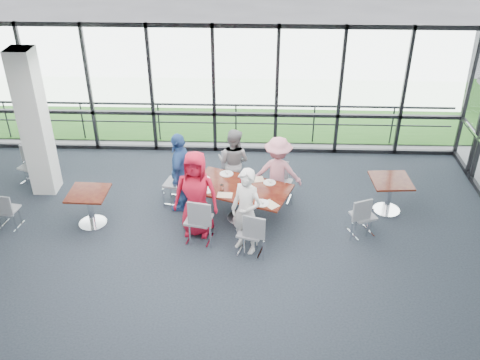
{
  "coord_description": "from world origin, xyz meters",
  "views": [
    {
      "loc": [
        1.05,
        -7.01,
        6.3
      ],
      "look_at": [
        0.74,
        1.7,
        1.1
      ],
      "focal_mm": 40.0,
      "sensor_mm": 36.0,
      "label": 1
    }
  ],
  "objects_px": {
    "diner_far_left": "(234,162)",
    "diner_end": "(180,172)",
    "structural_column": "(34,124)",
    "chair_spare_lb": "(30,167)",
    "side_table_right": "(390,185)",
    "chair_spare_r": "(363,216)",
    "main_table": "(241,193)",
    "chair_spare_la": "(7,210)",
    "chair_main_fr": "(282,183)",
    "side_table_left": "(89,198)",
    "chair_main_fl": "(233,175)",
    "diner_near_left": "(196,194)",
    "chair_main_nr": "(251,232)",
    "chair_main_nl": "(199,220)",
    "diner_near_right": "(246,211)",
    "diner_far_right": "(278,172)",
    "chair_main_end": "(176,183)"
  },
  "relations": [
    {
      "from": "diner_far_left",
      "to": "diner_end",
      "type": "height_order",
      "value": "diner_end"
    },
    {
      "from": "diner_far_left",
      "to": "diner_end",
      "type": "bearing_deg",
      "value": 51.9
    },
    {
      "from": "structural_column",
      "to": "chair_spare_lb",
      "type": "relative_size",
      "value": 3.95
    },
    {
      "from": "side_table_right",
      "to": "chair_spare_r",
      "type": "xyz_separation_m",
      "value": [
        -0.66,
        -0.83,
        -0.19
      ]
    },
    {
      "from": "main_table",
      "to": "side_table_right",
      "type": "relative_size",
      "value": 2.6
    },
    {
      "from": "main_table",
      "to": "chair_spare_la",
      "type": "xyz_separation_m",
      "value": [
        -4.59,
        -0.43,
        -0.23
      ]
    },
    {
      "from": "side_table_right",
      "to": "chair_main_fr",
      "type": "relative_size",
      "value": 1.01
    },
    {
      "from": "side_table_left",
      "to": "diner_end",
      "type": "bearing_deg",
      "value": 21.7
    },
    {
      "from": "chair_main_fl",
      "to": "chair_main_fr",
      "type": "xyz_separation_m",
      "value": [
        1.06,
        -0.27,
        -0.01
      ]
    },
    {
      "from": "structural_column",
      "to": "main_table",
      "type": "bearing_deg",
      "value": -13.0
    },
    {
      "from": "diner_near_left",
      "to": "chair_spare_r",
      "type": "relative_size",
      "value": 2.06
    },
    {
      "from": "side_table_right",
      "to": "diner_far_left",
      "type": "bearing_deg",
      "value": 169.25
    },
    {
      "from": "diner_near_left",
      "to": "diner_far_left",
      "type": "xyz_separation_m",
      "value": [
        0.64,
        1.49,
        -0.12
      ]
    },
    {
      "from": "structural_column",
      "to": "chair_spare_r",
      "type": "height_order",
      "value": "structural_column"
    },
    {
      "from": "chair_main_fr",
      "to": "diner_near_left",
      "type": "bearing_deg",
      "value": 51.59
    },
    {
      "from": "main_table",
      "to": "chair_spare_r",
      "type": "relative_size",
      "value": 2.54
    },
    {
      "from": "chair_main_fr",
      "to": "chair_spare_la",
      "type": "height_order",
      "value": "chair_main_fr"
    },
    {
      "from": "side_table_left",
      "to": "chair_main_fl",
      "type": "distance_m",
      "value": 3.09
    },
    {
      "from": "side_table_left",
      "to": "chair_main_nr",
      "type": "height_order",
      "value": "chair_main_nr"
    },
    {
      "from": "diner_end",
      "to": "chair_main_nl",
      "type": "distance_m",
      "value": 1.3
    },
    {
      "from": "diner_end",
      "to": "chair_main_nr",
      "type": "distance_m",
      "value": 2.13
    },
    {
      "from": "side_table_right",
      "to": "chair_main_fr",
      "type": "distance_m",
      "value": 2.24
    },
    {
      "from": "side_table_right",
      "to": "chair_spare_r",
      "type": "bearing_deg",
      "value": -128.76
    },
    {
      "from": "diner_near_right",
      "to": "chair_main_fr",
      "type": "xyz_separation_m",
      "value": [
        0.72,
        1.77,
        -0.44
      ]
    },
    {
      "from": "diner_far_left",
      "to": "chair_main_fr",
      "type": "bearing_deg",
      "value": -171.09
    },
    {
      "from": "side_table_left",
      "to": "chair_main_fr",
      "type": "distance_m",
      "value": 3.98
    },
    {
      "from": "side_table_left",
      "to": "chair_main_fl",
      "type": "height_order",
      "value": "chair_main_fl"
    },
    {
      "from": "diner_far_left",
      "to": "chair_main_fl",
      "type": "xyz_separation_m",
      "value": [
        -0.02,
        0.03,
        -0.34
      ]
    },
    {
      "from": "diner_far_right",
      "to": "chair_spare_la",
      "type": "bearing_deg",
      "value": 17.41
    },
    {
      "from": "diner_near_right",
      "to": "chair_spare_r",
      "type": "height_order",
      "value": "diner_near_right"
    },
    {
      "from": "side_table_right",
      "to": "diner_end",
      "type": "xyz_separation_m",
      "value": [
        -4.3,
        0.0,
        0.24
      ]
    },
    {
      "from": "diner_far_left",
      "to": "diner_near_right",
      "type": "bearing_deg",
      "value": 121.08
    },
    {
      "from": "diner_far_right",
      "to": "chair_spare_la",
      "type": "relative_size",
      "value": 1.96
    },
    {
      "from": "structural_column",
      "to": "chair_main_end",
      "type": "distance_m",
      "value": 3.19
    },
    {
      "from": "diner_end",
      "to": "chair_main_fr",
      "type": "height_order",
      "value": "diner_end"
    },
    {
      "from": "main_table",
      "to": "side_table_left",
      "type": "height_order",
      "value": "same"
    },
    {
      "from": "side_table_right",
      "to": "chair_main_fr",
      "type": "bearing_deg",
      "value": 170.3
    },
    {
      "from": "diner_end",
      "to": "chair_main_end",
      "type": "height_order",
      "value": "diner_end"
    },
    {
      "from": "diner_far_left",
      "to": "chair_main_fr",
      "type": "relative_size",
      "value": 1.85
    },
    {
      "from": "chair_main_nr",
      "to": "diner_near_left",
      "type": "bearing_deg",
      "value": 167.22
    },
    {
      "from": "diner_far_right",
      "to": "chair_spare_lb",
      "type": "relative_size",
      "value": 1.93
    },
    {
      "from": "structural_column",
      "to": "chair_spare_la",
      "type": "height_order",
      "value": "structural_column"
    },
    {
      "from": "structural_column",
      "to": "side_table_right",
      "type": "relative_size",
      "value": 3.84
    },
    {
      "from": "chair_main_nl",
      "to": "chair_spare_lb",
      "type": "relative_size",
      "value": 1.18
    },
    {
      "from": "side_table_right",
      "to": "chair_main_nr",
      "type": "height_order",
      "value": "chair_main_nr"
    },
    {
      "from": "diner_near_left",
      "to": "diner_near_right",
      "type": "xyz_separation_m",
      "value": [
        0.97,
        -0.52,
        -0.03
      ]
    },
    {
      "from": "main_table",
      "to": "diner_end",
      "type": "height_order",
      "value": "diner_end"
    },
    {
      "from": "main_table",
      "to": "diner_near_right",
      "type": "height_order",
      "value": "diner_near_right"
    },
    {
      "from": "diner_near_right",
      "to": "chair_main_fl",
      "type": "bearing_deg",
      "value": 133.0
    },
    {
      "from": "chair_main_fl",
      "to": "chair_spare_la",
      "type": "height_order",
      "value": "chair_main_fl"
    }
  ]
}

